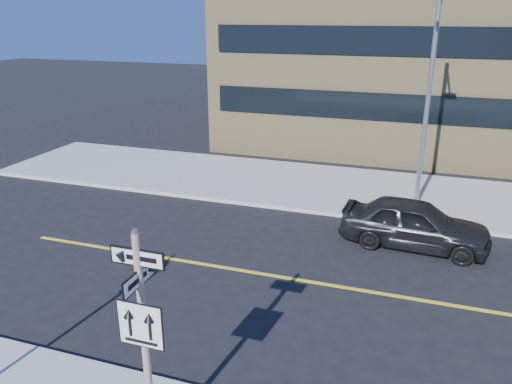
% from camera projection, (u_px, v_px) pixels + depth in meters
% --- Properties ---
extents(ground, '(120.00, 120.00, 0.00)m').
position_uv_depth(ground, '(211.00, 359.00, 11.04)').
color(ground, black).
rests_on(ground, ground).
extents(sign_pole, '(0.92, 0.92, 4.06)m').
position_uv_depth(sign_pole, '(144.00, 331.00, 7.97)').
color(sign_pole, beige).
rests_on(sign_pole, near_sidewalk).
extents(parked_car_a, '(2.20, 4.80, 1.59)m').
position_uv_depth(parked_car_a, '(415.00, 223.00, 16.13)').
color(parked_car_a, black).
rests_on(parked_car_a, ground).
extents(streetlight_a, '(0.55, 2.25, 8.00)m').
position_uv_depth(streetlight_a, '(430.00, 86.00, 17.81)').
color(streetlight_a, gray).
rests_on(streetlight_a, far_sidewalk).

